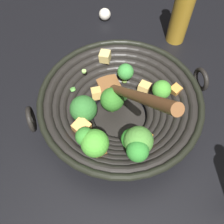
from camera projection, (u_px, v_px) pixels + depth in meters
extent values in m
plane|color=black|center=(119.00, 118.00, 0.58)|extent=(4.00, 4.00, 0.00)
cylinder|color=black|center=(120.00, 117.00, 0.58)|extent=(0.12, 0.12, 0.01)
torus|color=black|center=(120.00, 114.00, 0.57)|extent=(0.17, 0.17, 0.02)
torus|color=black|center=(120.00, 112.00, 0.56)|extent=(0.20, 0.20, 0.02)
torus|color=black|center=(120.00, 109.00, 0.55)|extent=(0.22, 0.22, 0.02)
torus|color=black|center=(120.00, 107.00, 0.55)|extent=(0.25, 0.25, 0.02)
torus|color=black|center=(120.00, 105.00, 0.54)|extent=(0.28, 0.28, 0.02)
torus|color=black|center=(120.00, 103.00, 0.53)|extent=(0.31, 0.31, 0.02)
torus|color=black|center=(120.00, 101.00, 0.52)|extent=(0.33, 0.33, 0.02)
torus|color=black|center=(120.00, 98.00, 0.51)|extent=(0.35, 0.35, 0.01)
torus|color=black|center=(201.00, 79.00, 0.54)|extent=(0.05, 0.03, 0.05)
torus|color=black|center=(31.00, 119.00, 0.49)|extent=(0.05, 0.03, 0.05)
cylinder|color=#7DB951|center=(86.00, 142.00, 0.48)|extent=(0.02, 0.02, 0.02)
sphere|color=#36852C|center=(85.00, 136.00, 0.46)|extent=(0.04, 0.04, 0.04)
cylinder|color=#87B349|center=(125.00, 79.00, 0.59)|extent=(0.02, 0.02, 0.02)
sphere|color=#3A8F3B|center=(125.00, 72.00, 0.56)|extent=(0.04, 0.04, 0.04)
cylinder|color=#66A33D|center=(112.00, 107.00, 0.56)|extent=(0.03, 0.03, 0.02)
sphere|color=#327625|center=(112.00, 99.00, 0.54)|extent=(0.05, 0.05, 0.05)
cylinder|color=#87C354|center=(96.00, 149.00, 0.48)|extent=(0.03, 0.03, 0.02)
sphere|color=green|center=(95.00, 143.00, 0.45)|extent=(0.05, 0.05, 0.05)
cylinder|color=#8AB94C|center=(85.00, 116.00, 0.53)|extent=(0.03, 0.03, 0.02)
sphere|color=#2F6F2D|center=(83.00, 109.00, 0.51)|extent=(0.06, 0.06, 0.06)
cylinder|color=#6BA04E|center=(160.00, 96.00, 0.55)|extent=(0.02, 0.02, 0.02)
sphere|color=#479830|center=(162.00, 90.00, 0.53)|extent=(0.04, 0.04, 0.04)
cylinder|color=#599938|center=(131.00, 145.00, 0.48)|extent=(0.03, 0.03, 0.02)
sphere|color=green|center=(132.00, 139.00, 0.46)|extent=(0.04, 0.04, 0.04)
cylinder|color=#7BB03A|center=(137.00, 147.00, 0.47)|extent=(0.02, 0.02, 0.02)
sphere|color=#488934|center=(138.00, 141.00, 0.44)|extent=(0.06, 0.06, 0.06)
cylinder|color=#6C9841|center=(136.00, 156.00, 0.45)|extent=(0.02, 0.02, 0.02)
sphere|color=#30872E|center=(138.00, 151.00, 0.43)|extent=(0.04, 0.04, 0.04)
cube|color=#E29B4D|center=(81.00, 126.00, 0.49)|extent=(0.04, 0.04, 0.04)
cube|color=#C27C20|center=(144.00, 138.00, 0.49)|extent=(0.03, 0.03, 0.03)
cube|color=orange|center=(176.00, 90.00, 0.54)|extent=(0.02, 0.02, 0.02)
cube|color=gold|center=(99.00, 151.00, 0.47)|extent=(0.03, 0.03, 0.03)
cube|color=orange|center=(109.00, 93.00, 0.59)|extent=(0.04, 0.04, 0.03)
cube|color=#EBB95F|center=(96.00, 93.00, 0.57)|extent=(0.03, 0.03, 0.03)
cube|color=#DBC172|center=(105.00, 56.00, 0.58)|extent=(0.03, 0.04, 0.03)
cube|color=#EABB65|center=(144.00, 88.00, 0.58)|extent=(0.03, 0.04, 0.03)
cylinder|color=#6BC651|center=(73.00, 89.00, 0.55)|extent=(0.01, 0.01, 0.01)
cylinder|color=#56B247|center=(124.00, 97.00, 0.55)|extent=(0.02, 0.02, 0.01)
cylinder|color=#99D166|center=(84.00, 71.00, 0.55)|extent=(0.01, 0.01, 0.01)
cylinder|color=#99D166|center=(124.00, 95.00, 0.56)|extent=(0.02, 0.02, 0.01)
cylinder|color=#99D166|center=(107.00, 81.00, 0.59)|extent=(0.02, 0.02, 0.01)
cube|color=brown|center=(110.00, 87.00, 0.58)|extent=(0.08, 0.07, 0.01)
cylinder|color=brown|center=(135.00, 96.00, 0.41)|extent=(0.21, 0.08, 0.22)
cylinder|color=#AD7F23|center=(181.00, 16.00, 0.66)|extent=(0.05, 0.05, 0.16)
sphere|color=silver|center=(105.00, 14.00, 0.76)|extent=(0.04, 0.04, 0.04)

